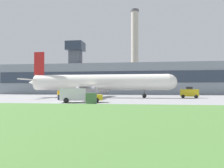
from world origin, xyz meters
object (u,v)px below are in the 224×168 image
baggage_truck (78,95)px  ground_crew_person (59,95)px  airplane (98,83)px  pushback_tug (189,93)px

baggage_truck → ground_crew_person: 7.52m
airplane → ground_crew_person: size_ratio=17.76×
baggage_truck → pushback_tug: bearing=43.2°
airplane → ground_crew_person: (-4.52, -9.94, -2.22)m
airplane → ground_crew_person: airplane is taller
baggage_truck → ground_crew_person: bearing=131.6°
airplane → baggage_truck: (0.48, -15.56, -2.16)m
pushback_tug → baggage_truck: bearing=-136.8°
airplane → ground_crew_person: bearing=-114.5°
airplane → baggage_truck: airplane is taller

